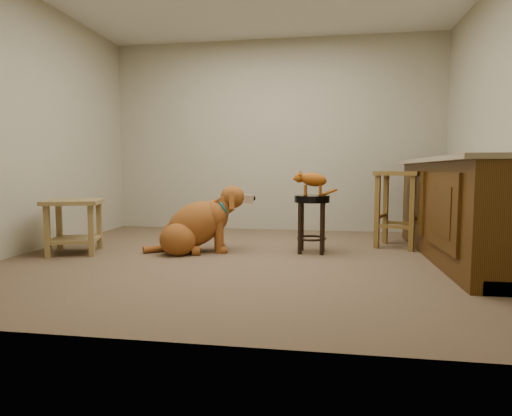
% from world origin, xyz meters
% --- Properties ---
extents(floor, '(4.50, 4.00, 0.01)m').
position_xyz_m(floor, '(0.00, 0.00, 0.00)').
color(floor, brown).
rests_on(floor, ground).
extents(room_shell, '(4.54, 4.04, 2.62)m').
position_xyz_m(room_shell, '(0.00, 0.00, 1.68)').
color(room_shell, '#A6A185').
rests_on(room_shell, ground).
extents(cabinet_run, '(0.70, 2.56, 0.94)m').
position_xyz_m(cabinet_run, '(1.94, 0.30, 0.44)').
color(cabinet_run, '#472B0C').
rests_on(cabinet_run, ground).
extents(padded_stool, '(0.35, 0.35, 0.58)m').
position_xyz_m(padded_stool, '(0.57, 0.38, 0.41)').
color(padded_stool, black).
rests_on(padded_stool, ground).
extents(wood_stool, '(0.57, 0.57, 0.82)m').
position_xyz_m(wood_stool, '(1.47, 0.83, 0.43)').
color(wood_stool, brown).
rests_on(wood_stool, ground).
extents(side_table, '(0.65, 0.65, 0.54)m').
position_xyz_m(side_table, '(-1.76, -0.02, 0.35)').
color(side_table, olive).
rests_on(side_table, ground).
extents(golden_retriever, '(1.10, 0.66, 0.72)m').
position_xyz_m(golden_retriever, '(-0.58, 0.22, 0.27)').
color(golden_retriever, brown).
rests_on(golden_retriever, ground).
extents(tabby_kitten, '(0.45, 0.16, 0.28)m').
position_xyz_m(tabby_kitten, '(0.56, 0.38, 0.73)').
color(tabby_kitten, '#95470E').
rests_on(tabby_kitten, padded_stool).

